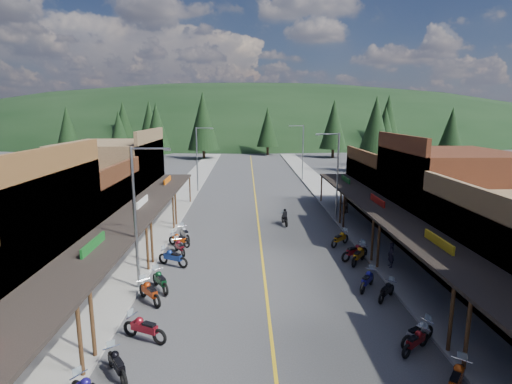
{
  "coord_description": "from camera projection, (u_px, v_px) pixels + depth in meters",
  "views": [
    {
      "loc": [
        -1.09,
        -27.02,
        9.75
      ],
      "look_at": [
        -0.22,
        6.77,
        3.0
      ],
      "focal_mm": 28.0,
      "sensor_mm": 36.0,
      "label": 1
    }
  ],
  "objects": [
    {
      "name": "streetlight_2",
      "position": [
        336.0,
        173.0,
        35.57
      ],
      "size": [
        2.16,
        0.18,
        8.0
      ],
      "color": "gray",
      "rests_on": "ground"
    },
    {
      "name": "bike_west_9",
      "position": [
        185.0,
        233.0,
        30.73
      ],
      "size": [
        1.61,
        2.29,
        1.25
      ],
      "primitive_type": null,
      "rotation": [
        0.0,
        0.0,
        0.45
      ],
      "color": "gray",
      "rests_on": "ground"
    },
    {
      "name": "rider_on_bike",
      "position": [
        285.0,
        218.0,
        35.07
      ],
      "size": [
        0.92,
        2.09,
        1.54
      ],
      "rotation": [
        0.0,
        0.0,
        0.12
      ],
      "color": "black",
      "rests_on": "ground"
    },
    {
      "name": "bike_east_1",
      "position": [
        457.0,
        378.0,
        13.98
      ],
      "size": [
        1.89,
        2.08,
        1.21
      ],
      "primitive_type": null,
      "rotation": [
        0.0,
        0.0,
        -0.69
      ],
      "color": "#AA3B0C",
      "rests_on": "ground"
    },
    {
      "name": "pine_0",
      "position": [
        67.0,
        128.0,
        86.94
      ],
      "size": [
        5.04,
        5.04,
        11.0
      ],
      "color": "black",
      "rests_on": "ground"
    },
    {
      "name": "pine_10",
      "position": [
        157.0,
        128.0,
        75.66
      ],
      "size": [
        5.38,
        5.38,
        11.6
      ],
      "color": "black",
      "rests_on": "ground"
    },
    {
      "name": "shop_east_2",
      "position": [
        445.0,
        198.0,
        29.75
      ],
      "size": [
        10.9,
        9.0,
        8.2
      ],
      "color": "#562B19",
      "rests_on": "ground"
    },
    {
      "name": "streetlight_0",
      "position": [
        137.0,
        212.0,
        21.5
      ],
      "size": [
        2.16,
        0.18,
        8.0
      ],
      "color": "gray",
      "rests_on": "ground"
    },
    {
      "name": "bike_west_5",
      "position": [
        160.0,
        280.0,
        22.16
      ],
      "size": [
        1.76,
        2.23,
        1.24
      ],
      "primitive_type": null,
      "rotation": [
        0.0,
        0.0,
        0.55
      ],
      "color": "#0A3619",
      "rests_on": "ground"
    },
    {
      "name": "pedestrian_east_b",
      "position": [
        344.0,
        204.0,
        38.58
      ],
      "size": [
        1.05,
        0.99,
        1.89
      ],
      "primitive_type": "imported",
      "rotation": [
        0.0,
        0.0,
        3.82
      ],
      "color": "brown",
      "rests_on": "sidewalk_east"
    },
    {
      "name": "bike_west_2",
      "position": [
        117.0,
        363.0,
        14.87
      ],
      "size": [
        1.69,
        2.02,
        1.14
      ],
      "primitive_type": null,
      "rotation": [
        0.0,
        0.0,
        0.61
      ],
      "color": "black",
      "rests_on": "ground"
    },
    {
      "name": "centerline",
      "position": [
        255.0,
        195.0,
        48.03
      ],
      "size": [
        0.15,
        90.0,
        0.01
      ],
      "primitive_type": "cube",
      "color": "gold",
      "rests_on": "ground"
    },
    {
      "name": "bike_east_8",
      "position": [
        340.0,
        238.0,
        29.58
      ],
      "size": [
        2.02,
        2.0,
        1.22
      ],
      "primitive_type": null,
      "rotation": [
        0.0,
        0.0,
        -0.79
      ],
      "color": "#B8770D",
      "rests_on": "ground"
    },
    {
      "name": "pine_4",
      "position": [
        334.0,
        124.0,
        86.28
      ],
      "size": [
        5.88,
        5.88,
        12.5
      ],
      "color": "black",
      "rests_on": "ground"
    },
    {
      "name": "pine_11",
      "position": [
        375.0,
        129.0,
        64.77
      ],
      "size": [
        5.82,
        5.82,
        12.4
      ],
      "color": "black",
      "rests_on": "ground"
    },
    {
      "name": "pine_9",
      "position": [
        385.0,
        131.0,
        71.89
      ],
      "size": [
        4.93,
        4.93,
        10.8
      ],
      "color": "black",
      "rests_on": "ground"
    },
    {
      "name": "pine_3",
      "position": [
        268.0,
        127.0,
        91.96
      ],
      "size": [
        5.04,
        5.04,
        11.0
      ],
      "color": "black",
      "rests_on": "ground"
    },
    {
      "name": "streetlight_3",
      "position": [
        302.0,
        150.0,
        57.14
      ],
      "size": [
        2.16,
        0.18,
        8.0
      ],
      "color": "gray",
      "rests_on": "ground"
    },
    {
      "name": "bike_west_4",
      "position": [
        149.0,
        291.0,
        20.73
      ],
      "size": [
        1.99,
        2.19,
        1.27
      ],
      "primitive_type": null,
      "rotation": [
        0.0,
        0.0,
        0.69
      ],
      "color": "#9E2E0B",
      "rests_on": "ground"
    },
    {
      "name": "ground",
      "position": [
        262.0,
        252.0,
        28.43
      ],
      "size": [
        220.0,
        220.0,
        0.0
      ],
      "primitive_type": "plane",
      "color": "#38383A",
      "rests_on": "ground"
    },
    {
      "name": "pine_1",
      "position": [
        150.0,
        123.0,
        95.03
      ],
      "size": [
        5.88,
        5.88,
        12.5
      ],
      "color": "black",
      "rests_on": "ground"
    },
    {
      "name": "shop_west_3",
      "position": [
        114.0,
        178.0,
        38.47
      ],
      "size": [
        10.9,
        10.2,
        8.2
      ],
      "color": "brown",
      "rests_on": "ground"
    },
    {
      "name": "bike_east_4",
      "position": [
        387.0,
        290.0,
        21.09
      ],
      "size": [
        1.69,
        1.79,
        1.06
      ],
      "primitive_type": null,
      "rotation": [
        0.0,
        0.0,
        -0.73
      ],
      "color": "black",
      "rests_on": "ground"
    },
    {
      "name": "bike_east_5",
      "position": [
        367.0,
        279.0,
        22.29
      ],
      "size": [
        1.76,
        2.12,
        1.2
      ],
      "primitive_type": null,
      "rotation": [
        0.0,
        0.0,
        -0.6
      ],
      "color": "navy",
      "rests_on": "ground"
    },
    {
      "name": "bike_west_7",
      "position": [
        180.0,
        246.0,
        27.9
      ],
      "size": [
        1.5,
        2.03,
        1.12
      ],
      "primitive_type": null,
      "rotation": [
        0.0,
        0.0,
        0.5
      ],
      "color": "maroon",
      "rests_on": "ground"
    },
    {
      "name": "bike_west_6",
      "position": [
        173.0,
        257.0,
        25.66
      ],
      "size": [
        2.32,
        1.71,
        1.28
      ],
      "primitive_type": null,
      "rotation": [
        0.0,
        0.0,
        1.08
      ],
      "color": "navy",
      "rests_on": "ground"
    },
    {
      "name": "bike_west_8",
      "position": [
        179.0,
        239.0,
        29.49
      ],
      "size": [
        2.02,
        1.64,
        1.13
      ],
      "primitive_type": null,
      "rotation": [
        0.0,
        0.0,
        0.99
      ],
      "color": "#C0430D",
      "rests_on": "ground"
    },
    {
      "name": "pine_7",
      "position": [
        123.0,
        123.0,
        100.71
      ],
      "size": [
        5.88,
        5.88,
        12.5
      ],
      "color": "black",
      "rests_on": "ground"
    },
    {
      "name": "streetlight_1",
      "position": [
        198.0,
        156.0,
        48.95
      ],
      "size": [
        2.16,
        0.18,
        8.0
      ],
      "color": "gray",
      "rests_on": "ground"
    },
    {
      "name": "shop_east_3",
      "position": [
        396.0,
        187.0,
        39.35
      ],
      "size": [
        10.9,
        10.2,
        6.2
      ],
      "color": "#4C2D16",
      "rests_on": "ground"
    },
    {
      "name": "bike_east_3",
      "position": [
        418.0,
        332.0,
        16.96
      ],
      "size": [
        2.06,
        1.61,
        1.15
      ],
      "primitive_type": null,
      "rotation": [
        0.0,
        0.0,
        -1.03
      ],
      "color": "#9B9BA0",
      "rests_on": "ground"
    },
    {
      "name": "shop_west_2",
      "position": [
        74.0,
        213.0,
        29.25
      ],
      "size": [
        10.9,
        9.0,
        6.2
      ],
      "color": "#3F2111",
      "rests_on": "ground"
    },
    {
      "name": "bike_east_6",
      "position": [
        359.0,
        254.0,
        26.09
      ],
      "size": [
        1.9,
        2.25,
        1.28
      ],
      "primitive_type": null,
      "rotation": [
        0.0,
        0.0,
        -0.62
      ],
      "color": "#A8680C",
      "rests_on": "ground"
    },
    {
      "name": "pine_6",
      "position": [
        452.0,
        127.0,
        91.05
      ],
      "size": [
        5.04,
        5.04,
        11.0
      ],
      "color": "black",
      "rests_on": "ground"
    },
    {
      "name": "pine_2",
      "position": [
        203.0,
        121.0,
        83.47
      ],
      "size": [
        6.72,
        6.72,
        14.0
      ],
      "color": "black",
      "rests_on": "ground"
    },
    {
      "name": "bike_east_7",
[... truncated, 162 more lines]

